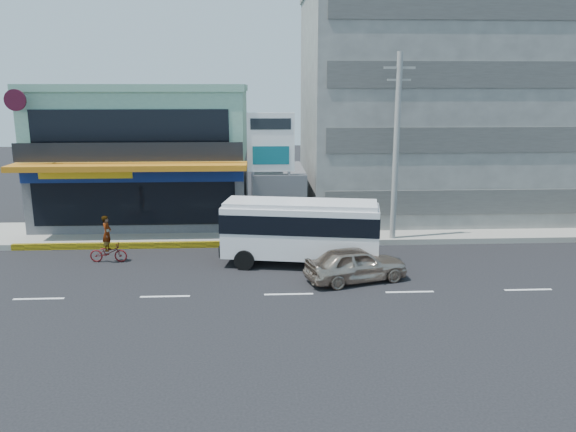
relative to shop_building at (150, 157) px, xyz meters
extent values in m
plane|color=black|center=(8.00, -13.95, -4.00)|extent=(120.00, 120.00, 0.00)
cube|color=gray|center=(13.00, -4.45, -3.85)|extent=(70.00, 5.00, 0.30)
cube|color=#48484D|center=(0.00, 0.05, -2.00)|extent=(12.00, 10.00, 4.00)
cube|color=#86BEA2|center=(0.00, 0.05, 2.00)|extent=(12.00, 10.00, 4.00)
cube|color=#C27216|center=(0.00, -5.75, 0.15)|extent=(12.40, 1.80, 0.30)
cube|color=navy|center=(0.00, -5.00, -0.40)|extent=(12.00, 0.12, 0.80)
cube|color=black|center=(0.00, -4.97, -1.90)|extent=(11.00, 0.06, 2.60)
cube|color=gray|center=(18.00, 1.05, 3.00)|extent=(16.00, 12.00, 14.00)
cube|color=#48484D|center=(8.00, -1.95, -2.25)|extent=(3.00, 6.00, 3.50)
cylinder|color=slate|center=(8.00, -2.95, -0.42)|extent=(1.50, 1.50, 0.15)
cylinder|color=gray|center=(6.50, -4.75, -0.75)|extent=(0.16, 0.16, 6.50)
cylinder|color=gray|center=(8.50, -4.75, -0.75)|extent=(0.16, 0.16, 6.50)
cube|color=white|center=(7.50, -4.75, 1.30)|extent=(2.60, 0.18, 3.20)
cylinder|color=#999993|center=(14.00, -6.55, 1.00)|extent=(0.30, 0.30, 10.00)
cube|color=#999993|center=(14.00, -6.55, 5.20)|extent=(1.60, 0.12, 0.12)
cube|color=#999993|center=(14.00, -6.55, 4.60)|extent=(1.20, 0.10, 0.10)
cube|color=white|center=(8.77, -9.98, -2.34)|extent=(7.54, 3.52, 2.38)
cube|color=black|center=(8.77, -9.98, -1.87)|extent=(7.60, 3.58, 0.88)
cube|color=white|center=(8.77, -9.98, -1.04)|extent=(7.30, 3.28, 0.21)
cylinder|color=black|center=(6.12, -10.67, -3.53)|extent=(0.97, 0.45, 0.93)
cylinder|color=black|center=(6.52, -8.42, -3.53)|extent=(0.97, 0.45, 0.93)
cylinder|color=black|center=(11.02, -11.54, -3.53)|extent=(0.97, 0.45, 0.93)
cylinder|color=black|center=(11.42, -9.30, -3.53)|extent=(0.97, 0.45, 0.93)
imported|color=#BDA690|center=(11.00, -12.45, -3.24)|extent=(4.79, 2.98, 1.52)
imported|color=#500B0D|center=(-0.46, -9.14, -3.53)|extent=(1.80, 0.69, 0.94)
imported|color=#66594C|center=(-0.46, -9.14, -2.57)|extent=(0.43, 0.64, 1.71)
camera|label=1|loc=(6.86, -35.48, 4.25)|focal=35.00mm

